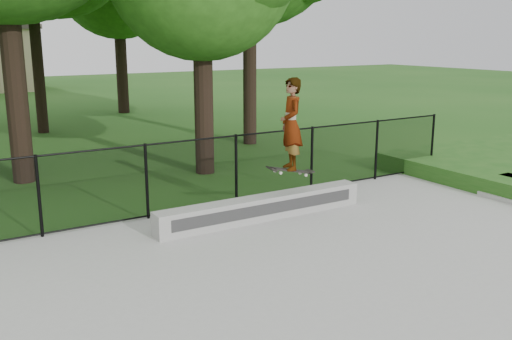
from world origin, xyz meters
The scene contains 3 objects.
grind_ledge centered at (1.91, 4.70, 0.29)m, with size 4.49×0.40×0.45m, color #9A9995.
skater_airborne centered at (2.42, 4.49, 1.89)m, with size 0.83×0.74×1.94m.
chainlink_fence centered at (0.00, 5.90, 0.81)m, with size 16.06×0.06×1.50m.
Camera 1 is at (-3.80, -4.34, 3.56)m, focal length 40.00 mm.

